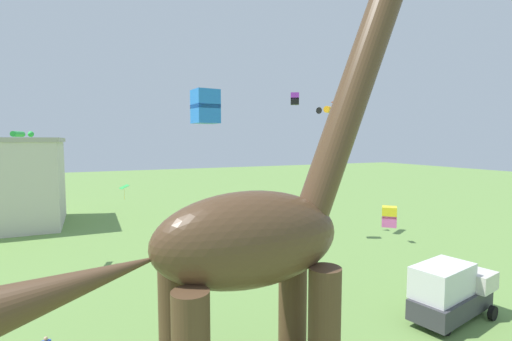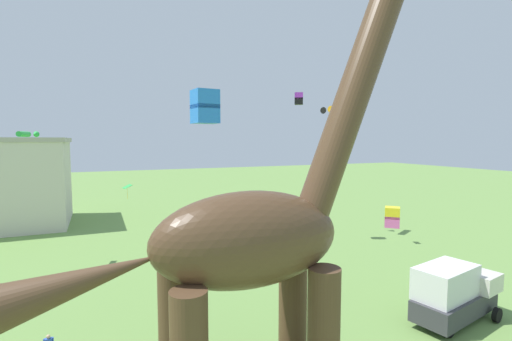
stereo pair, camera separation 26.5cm
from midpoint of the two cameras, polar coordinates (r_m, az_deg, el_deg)
The scene contains 10 objects.
dinosaur_sculpture at distance 13.54m, azimuth -0.90°, elevation -10.72°, with size 16.79×3.56×17.55m.
parked_box_truck at distance 23.78m, azimuth 28.82°, elevation -16.32°, with size 5.91×3.18×3.20m.
person_photographer at distance 24.96m, azimuth 9.95°, elevation -16.25°, with size 0.65×0.29×1.74m.
kite_near_high at distance 23.89m, azimuth -19.19°, elevation -2.40°, with size 0.61×0.77×0.91m.
kite_apex at distance 33.24m, azimuth -32.09°, elevation 4.84°, with size 1.48×1.58×0.45m.
kite_mid_left at distance 36.24m, azimuth 6.92°, elevation 11.09°, with size 1.10×1.10×1.14m.
kite_mid_center at distance 24.06m, azimuth 20.82°, elevation -6.81°, with size 1.21×1.21×1.22m.
kite_far_left at distance 13.82m, azimuth -7.44°, elevation 9.86°, with size 0.95×0.95×1.23m.
kite_far_right at distance 35.15m, azimuth 13.04°, elevation 10.30°, with size 0.92×1.02×0.16m.
kite_high_left at distance 39.33m, azimuth 12.21°, elevation 9.22°, with size 2.44×2.47×0.71m.
Camera 2 is at (-3.27, -7.48, 9.95)m, focal length 25.59 mm.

